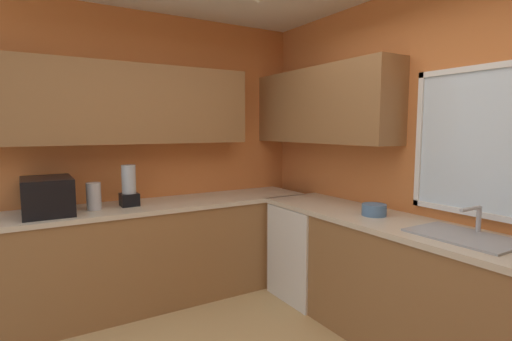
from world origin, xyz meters
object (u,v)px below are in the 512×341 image
Objects in this scene: dishwasher at (311,251)px; sink_assembly at (464,236)px; kettle at (94,196)px; microwave at (47,196)px; blender_appliance at (129,188)px; bowl at (374,210)px.

sink_assembly reaches higher than dishwasher.
kettle reaches higher than dishwasher.
microwave is 0.63m from blender_appliance.
microwave reaches higher than sink_assembly.
sink_assembly is 0.72m from bowl.
microwave is at bearing -93.38° from kettle.
bowl is (-0.72, -0.01, 0.03)m from sink_assembly.
blender_appliance is at bearing -131.85° from bowl.
bowl is (1.36, 1.83, -0.07)m from kettle.
kettle is 0.30m from blender_appliance.
bowl reaches higher than dishwasher.
blender_appliance reaches higher than bowl.
microwave reaches higher than bowl.
bowl is 0.52× the size of blender_appliance.
kettle is at bearing -126.57° from bowl.
microwave is 3.02m from sink_assembly.
kettle is at bearing 86.62° from microwave.
sink_assembly reaches higher than bowl.
dishwasher is at bearing -177.60° from bowl.
sink_assembly is 2.60m from blender_appliance.
blender_appliance is (-1.38, -1.54, 0.12)m from bowl.
sink_assembly is (1.43, 0.04, 0.49)m from dishwasher.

